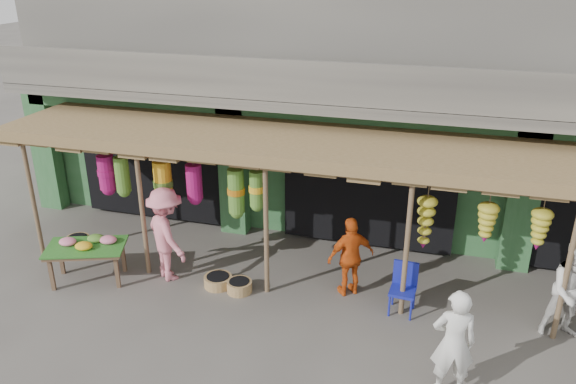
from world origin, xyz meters
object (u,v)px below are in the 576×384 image
(flower_table, at_px, (87,247))
(person_right, at_px, (573,291))
(person_front, at_px, (453,343))
(blue_chair, at_px, (404,285))
(person_vendor, at_px, (351,257))
(person_shopper, at_px, (167,234))

(flower_table, xyz_separation_m, person_right, (8.62, 0.67, 0.16))
(person_front, bearing_deg, person_right, -143.73)
(blue_chair, relative_size, person_vendor, 0.59)
(person_right, relative_size, person_shopper, 0.92)
(person_vendor, distance_m, person_shopper, 3.53)
(blue_chair, relative_size, person_shopper, 0.49)
(person_front, bearing_deg, person_shopper, -27.37)
(person_vendor, bearing_deg, person_right, 140.25)
(blue_chair, height_order, person_front, person_front)
(blue_chair, bearing_deg, person_vendor, 168.22)
(flower_table, bearing_deg, person_vendor, -9.68)
(blue_chair, xyz_separation_m, person_front, (0.84, -1.87, 0.33))
(person_right, height_order, person_shopper, person_shopper)
(person_right, height_order, person_vendor, person_right)
(person_front, height_order, person_right, person_right)
(flower_table, distance_m, blue_chair, 5.99)
(flower_table, relative_size, blue_chair, 1.81)
(blue_chair, relative_size, person_right, 0.53)
(flower_table, height_order, person_vendor, person_vendor)
(person_right, distance_m, person_shopper, 7.18)
(flower_table, relative_size, person_shopper, 0.89)
(blue_chair, xyz_separation_m, person_right, (2.67, 0.00, 0.35))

